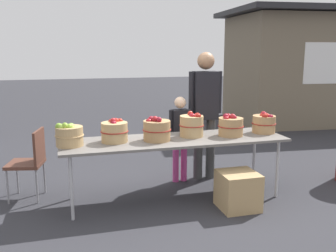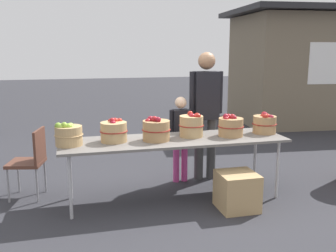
{
  "view_description": "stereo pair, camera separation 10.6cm",
  "coord_description": "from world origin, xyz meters",
  "px_view_note": "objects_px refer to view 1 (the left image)",
  "views": [
    {
      "loc": [
        -1.27,
        -4.29,
        1.81
      ],
      "look_at": [
        0.0,
        0.3,
        0.85
      ],
      "focal_mm": 40.98,
      "sensor_mm": 36.0,
      "label": 1
    },
    {
      "loc": [
        -1.17,
        -4.31,
        1.81
      ],
      "look_at": [
        0.0,
        0.3,
        0.85
      ],
      "focal_mm": 40.98,
      "sensor_mm": 36.0,
      "label": 2
    }
  ],
  "objects_px": {
    "child_customer": "(180,132)",
    "market_table": "(175,142)",
    "folding_chair": "(31,158)",
    "apple_basket_red_3": "(231,126)",
    "apple_basket_red_2": "(192,125)",
    "produce_crate": "(238,190)",
    "apple_basket_red_4": "(264,123)",
    "apple_basket_green_0": "(69,135)",
    "apple_basket_red_1": "(157,130)",
    "vendor_adult": "(205,106)",
    "apple_basket_red_0": "(115,131)"
  },
  "relations": [
    {
      "from": "apple_basket_green_0",
      "to": "apple_basket_red_0",
      "type": "distance_m",
      "value": 0.51
    },
    {
      "from": "market_table",
      "to": "folding_chair",
      "type": "bearing_deg",
      "value": 164.61
    },
    {
      "from": "vendor_adult",
      "to": "produce_crate",
      "type": "bearing_deg",
      "value": 94.33
    },
    {
      "from": "vendor_adult",
      "to": "produce_crate",
      "type": "xyz_separation_m",
      "value": [
        0.0,
        -1.1,
        -0.83
      ]
    },
    {
      "from": "apple_basket_red_3",
      "to": "apple_basket_green_0",
      "type": "bearing_deg",
      "value": 179.74
    },
    {
      "from": "vendor_adult",
      "to": "apple_basket_red_3",
      "type": "bearing_deg",
      "value": 103.51
    },
    {
      "from": "market_table",
      "to": "apple_basket_red_3",
      "type": "xyz_separation_m",
      "value": [
        0.72,
        -0.02,
        0.16
      ]
    },
    {
      "from": "folding_chair",
      "to": "apple_basket_red_1",
      "type": "bearing_deg",
      "value": 84.38
    },
    {
      "from": "apple_basket_red_3",
      "to": "market_table",
      "type": "bearing_deg",
      "value": 178.5
    },
    {
      "from": "apple_basket_red_3",
      "to": "apple_basket_red_2",
      "type": "bearing_deg",
      "value": 168.86
    },
    {
      "from": "apple_basket_red_0",
      "to": "apple_basket_red_1",
      "type": "xyz_separation_m",
      "value": [
        0.49,
        -0.07,
        0.0
      ]
    },
    {
      "from": "vendor_adult",
      "to": "market_table",
      "type": "bearing_deg",
      "value": 48.93
    },
    {
      "from": "apple_basket_red_1",
      "to": "vendor_adult",
      "type": "relative_size",
      "value": 0.19
    },
    {
      "from": "apple_basket_red_2",
      "to": "apple_basket_red_4",
      "type": "distance_m",
      "value": 0.96
    },
    {
      "from": "produce_crate",
      "to": "apple_basket_red_0",
      "type": "bearing_deg",
      "value": 157.97
    },
    {
      "from": "vendor_adult",
      "to": "child_customer",
      "type": "xyz_separation_m",
      "value": [
        -0.37,
        -0.03,
        -0.35
      ]
    },
    {
      "from": "apple_basket_red_1",
      "to": "apple_basket_red_2",
      "type": "xyz_separation_m",
      "value": [
        0.47,
        0.09,
        0.01
      ]
    },
    {
      "from": "apple_basket_red_3",
      "to": "produce_crate",
      "type": "relative_size",
      "value": 0.75
    },
    {
      "from": "apple_basket_red_2",
      "to": "vendor_adult",
      "type": "bearing_deg",
      "value": 55.02
    },
    {
      "from": "apple_basket_red_1",
      "to": "apple_basket_red_2",
      "type": "relative_size",
      "value": 1.1
    },
    {
      "from": "market_table",
      "to": "folding_chair",
      "type": "relative_size",
      "value": 3.14
    },
    {
      "from": "vendor_adult",
      "to": "apple_basket_red_4",
      "type": "bearing_deg",
      "value": 139.93
    },
    {
      "from": "apple_basket_red_2",
      "to": "vendor_adult",
      "type": "xyz_separation_m",
      "value": [
        0.37,
        0.53,
        0.15
      ]
    },
    {
      "from": "apple_basket_red_0",
      "to": "produce_crate",
      "type": "distance_m",
      "value": 1.58
    },
    {
      "from": "apple_basket_red_2",
      "to": "folding_chair",
      "type": "distance_m",
      "value": 2.0
    },
    {
      "from": "apple_basket_red_2",
      "to": "apple_basket_red_4",
      "type": "xyz_separation_m",
      "value": [
        0.96,
        -0.04,
        -0.02
      ]
    },
    {
      "from": "apple_basket_red_4",
      "to": "vendor_adult",
      "type": "height_order",
      "value": "vendor_adult"
    },
    {
      "from": "apple_basket_green_0",
      "to": "apple_basket_red_3",
      "type": "relative_size",
      "value": 0.99
    },
    {
      "from": "apple_basket_red_0",
      "to": "apple_basket_red_2",
      "type": "height_order",
      "value": "apple_basket_red_2"
    },
    {
      "from": "apple_basket_red_3",
      "to": "apple_basket_red_4",
      "type": "relative_size",
      "value": 1.03
    },
    {
      "from": "market_table",
      "to": "apple_basket_green_0",
      "type": "relative_size",
      "value": 8.47
    },
    {
      "from": "apple_basket_red_2",
      "to": "produce_crate",
      "type": "height_order",
      "value": "apple_basket_red_2"
    },
    {
      "from": "apple_basket_red_2",
      "to": "folding_chair",
      "type": "xyz_separation_m",
      "value": [
        -1.92,
        0.39,
        -0.38
      ]
    },
    {
      "from": "apple_basket_red_2",
      "to": "apple_basket_red_3",
      "type": "relative_size",
      "value": 0.96
    },
    {
      "from": "apple_basket_red_0",
      "to": "vendor_adult",
      "type": "bearing_deg",
      "value": 22.82
    },
    {
      "from": "apple_basket_red_2",
      "to": "folding_chair",
      "type": "height_order",
      "value": "apple_basket_red_2"
    },
    {
      "from": "apple_basket_red_0",
      "to": "apple_basket_red_3",
      "type": "bearing_deg",
      "value": -2.73
    },
    {
      "from": "market_table",
      "to": "produce_crate",
      "type": "relative_size",
      "value": 6.3
    },
    {
      "from": "apple_basket_red_2",
      "to": "apple_basket_red_4",
      "type": "height_order",
      "value": "apple_basket_red_2"
    },
    {
      "from": "child_customer",
      "to": "market_table",
      "type": "bearing_deg",
      "value": 64.27
    },
    {
      "from": "apple_basket_green_0",
      "to": "apple_basket_red_4",
      "type": "height_order",
      "value": "apple_basket_green_0"
    },
    {
      "from": "vendor_adult",
      "to": "apple_basket_red_0",
      "type": "bearing_deg",
      "value": 27.08
    },
    {
      "from": "apple_basket_green_0",
      "to": "apple_basket_red_1",
      "type": "distance_m",
      "value": 1.0
    },
    {
      "from": "market_table",
      "to": "apple_basket_red_4",
      "type": "bearing_deg",
      "value": 1.47
    },
    {
      "from": "apple_basket_red_4",
      "to": "produce_crate",
      "type": "bearing_deg",
      "value": -138.62
    },
    {
      "from": "apple_basket_green_0",
      "to": "apple_basket_red_3",
      "type": "xyz_separation_m",
      "value": [
        1.94,
        -0.01,
        0.0
      ]
    },
    {
      "from": "apple_basket_red_3",
      "to": "vendor_adult",
      "type": "xyz_separation_m",
      "value": [
        -0.1,
        0.63,
        0.17
      ]
    },
    {
      "from": "apple_basket_red_1",
      "to": "apple_basket_green_0",
      "type": "bearing_deg",
      "value": 179.49
    },
    {
      "from": "apple_basket_green_0",
      "to": "folding_chair",
      "type": "distance_m",
      "value": 0.75
    },
    {
      "from": "apple_basket_red_4",
      "to": "child_customer",
      "type": "xyz_separation_m",
      "value": [
        -0.96,
        0.54,
        -0.18
      ]
    }
  ]
}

